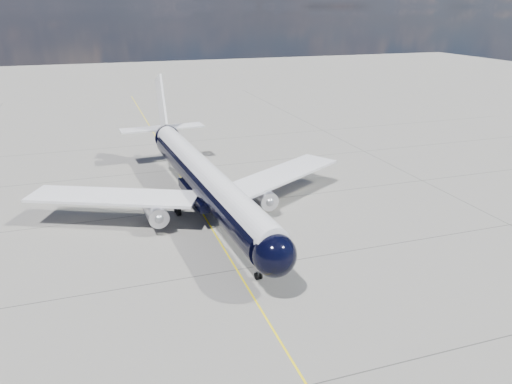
{
  "coord_description": "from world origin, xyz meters",
  "views": [
    {
      "loc": [
        -10.67,
        -26.92,
        21.56
      ],
      "look_at": [
        4.38,
        17.73,
        4.0
      ],
      "focal_mm": 35.0,
      "sensor_mm": 36.0,
      "label": 1
    }
  ],
  "objects": [
    {
      "name": "ground",
      "position": [
        0.0,
        30.0,
        0.0
      ],
      "size": [
        320.0,
        320.0,
        0.0
      ],
      "primitive_type": "plane",
      "color": "gray",
      "rests_on": "ground"
    },
    {
      "name": "main_airliner",
      "position": [
        0.28,
        24.18,
        4.01
      ],
      "size": [
        36.75,
        44.8,
        12.94
      ],
      "rotation": [
        0.0,
        0.0,
        0.06
      ],
      "color": "black",
      "rests_on": "ground"
    },
    {
      "name": "taxiway_centerline",
      "position": [
        0.0,
        25.0,
        0.0
      ],
      "size": [
        0.16,
        160.0,
        0.01
      ],
      "primitive_type": "cube",
      "color": "yellow",
      "rests_on": "ground"
    }
  ]
}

